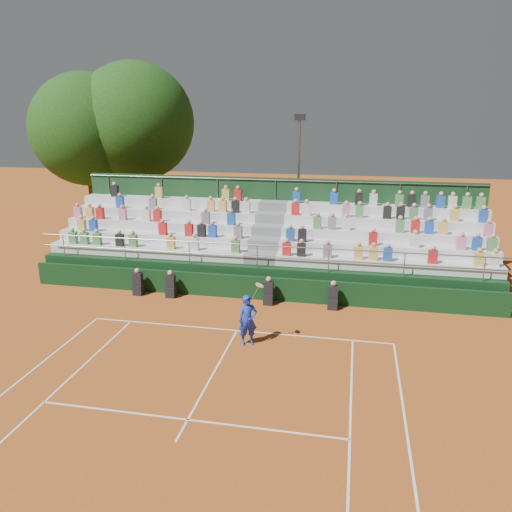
% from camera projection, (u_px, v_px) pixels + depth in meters
% --- Properties ---
extents(ground, '(90.00, 90.00, 0.00)m').
position_uv_depth(ground, '(237.00, 331.00, 18.00)').
color(ground, '#A6511B').
rests_on(ground, ground).
extents(courtside_wall, '(20.00, 0.15, 1.00)m').
position_uv_depth(courtside_wall, '(255.00, 288.00, 20.86)').
color(courtside_wall, black).
rests_on(courtside_wall, ground).
extents(line_officials, '(8.69, 0.40, 1.19)m').
position_uv_depth(line_officials, '(225.00, 290.00, 20.66)').
color(line_officials, black).
rests_on(line_officials, ground).
extents(grandstand, '(20.00, 5.20, 4.40)m').
position_uv_depth(grandstand, '(269.00, 253.00, 23.74)').
color(grandstand, black).
rests_on(grandstand, ground).
extents(tennis_player, '(0.91, 0.65, 2.22)m').
position_uv_depth(tennis_player, '(248.00, 320.00, 16.73)').
color(tennis_player, '#1830BA').
rests_on(tennis_player, ground).
extents(tree_west, '(6.83, 6.83, 9.88)m').
position_uv_depth(tree_west, '(87.00, 130.00, 30.60)').
color(tree_west, '#3B2815').
rests_on(tree_west, ground).
extents(tree_east, '(7.24, 7.24, 10.53)m').
position_uv_depth(tree_east, '(135.00, 122.00, 30.80)').
color(tree_east, '#3B2815').
rests_on(tree_east, ground).
extents(floodlight_mast, '(0.60, 0.25, 7.42)m').
position_uv_depth(floodlight_mast, '(299.00, 169.00, 28.59)').
color(floodlight_mast, gray).
rests_on(floodlight_mast, ground).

